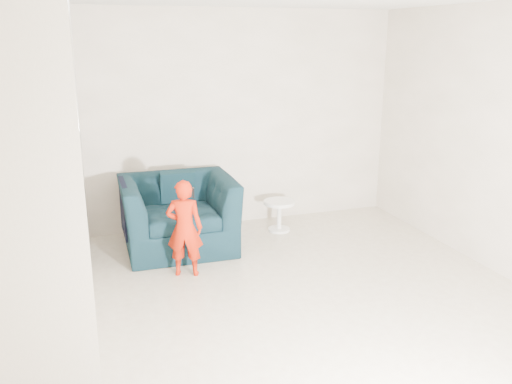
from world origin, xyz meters
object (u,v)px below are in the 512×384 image
armchair (178,214)px  toddler (185,228)px  side_table (279,211)px  staircase (20,226)px

armchair → toddler: 0.77m
toddler → side_table: size_ratio=2.57×
armchair → toddler: bearing=-94.5°
armchair → side_table: bearing=8.3°
armchair → side_table: size_ratio=3.22×
side_table → staircase: 3.34m
toddler → armchair: bearing=-77.7°
armchair → staircase: staircase is taller
staircase → side_table: bearing=31.1°
armchair → staircase: 2.21m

